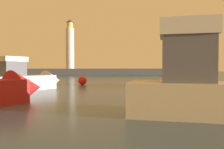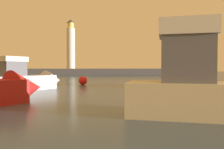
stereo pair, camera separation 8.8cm
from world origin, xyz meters
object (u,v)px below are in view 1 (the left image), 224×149
object	(u,v)px
motorboat_1	(198,80)
mooring_buoy	(82,81)
lighthouse	(70,45)
motorboat_4	(29,80)

from	to	relation	value
motorboat_1	mooring_buoy	size ratio (longest dim) A/B	6.69
mooring_buoy	lighthouse	bearing A→B (deg)	96.65
motorboat_1	motorboat_4	bearing A→B (deg)	-175.85
motorboat_4	mooring_buoy	bearing A→B (deg)	50.95
lighthouse	mooring_buoy	distance (m)	42.25
motorboat_1	mooring_buoy	distance (m)	13.66
lighthouse	motorboat_4	bearing A→B (deg)	-90.21
motorboat_1	mooring_buoy	world-z (taller)	motorboat_1
lighthouse	motorboat_1	size ratio (longest dim) A/B	2.04
lighthouse	motorboat_1	bearing A→B (deg)	-69.08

